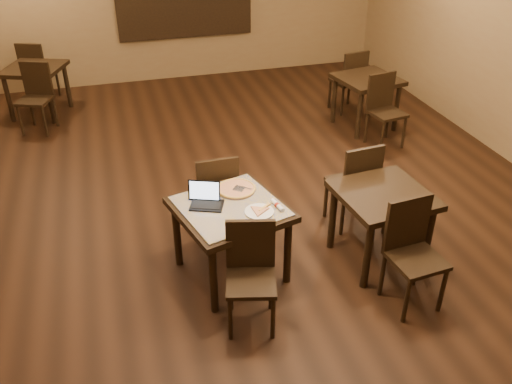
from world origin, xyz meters
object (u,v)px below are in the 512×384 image
object	(u,v)px
tiled_table	(230,215)
other_table_a_chair_near	(384,106)
chair_main_near	(251,268)
other_table_a	(367,86)
other_table_b_chair_far	(36,68)
laptop	(206,198)
other_table_b	(35,75)
other_table_b_chair_near	(36,93)
chair_main_far	(216,192)
other_table_c_chair_far	(356,181)
other_table_c	(382,204)
pizza_pan	(236,190)
other_table_c_chair_near	(412,247)
other_table_a_chair_far	(351,78)

from	to	relation	value
tiled_table	other_table_a_chair_near	xyz separation A→B (m)	(2.67, 2.18, -0.11)
chair_main_near	other_table_a	world-z (taller)	chair_main_near
other_table_b_chair_far	laptop	bearing A→B (deg)	130.86
other_table_b	other_table_b_chair_near	world-z (taller)	other_table_b_chair_near
other_table_a_chair_near	laptop	bearing A→B (deg)	-153.74
other_table_a_chair_near	tiled_table	bearing A→B (deg)	-150.50
chair_main_far	other_table_c_chair_far	world-z (taller)	other_table_c_chair_far
tiled_table	other_table_c	xyz separation A→B (m)	(1.43, -0.18, -0.02)
pizza_pan	other_table_a	xyz separation A→B (m)	(2.57, 2.51, -0.14)
pizza_pan	other_table_b_chair_far	xyz separation A→B (m)	(-2.09, 4.90, -0.21)
other_table_b_chair_near	other_table_c_chair_near	distance (m)	5.79
other_table_b	other_table_c_chair_far	xyz separation A→B (m)	(3.37, -4.16, -0.07)
other_table_b	other_table_c_chair_far	world-z (taller)	other_table_c_chair_far
other_table_a	tiled_table	bearing A→B (deg)	-144.00
chair_main_far	other_table_c_chair_near	bearing A→B (deg)	135.48
other_table_b_chair_near	other_table_c	size ratio (longest dim) A/B	1.10
other_table_a_chair_near	other_table_c_chair_near	world-z (taller)	other_table_c_chair_near
other_table_a_chair_far	other_table_c	world-z (taller)	other_table_a_chair_far
other_table_b_chair_near	other_table_c	world-z (taller)	other_table_b_chair_near
chair_main_near	other_table_a_chair_far	distance (m)	4.77
other_table_a	other_table_a_chair_near	xyz separation A→B (m)	(-0.01, -0.57, -0.08)
laptop	other_table_c	world-z (taller)	laptop
chair_main_near	laptop	world-z (taller)	laptop
other_table_a	other_table_b_chair_far	world-z (taller)	other_table_b_chair_far
pizza_pan	other_table_b	world-z (taller)	pizza_pan
pizza_pan	other_table_a_chair_near	bearing A→B (deg)	37.17
other_table_a_chair_near	other_table_a_chair_far	bearing A→B (deg)	78.92
tiled_table	chair_main_far	world-z (taller)	chair_main_far
chair_main_far	other_table_a	bearing A→B (deg)	-142.05
tiled_table	other_table_c	world-z (taller)	other_table_c
other_table_b	other_table_c	xyz separation A→B (m)	(3.37, -4.74, 0.01)
other_table_c	laptop	bearing A→B (deg)	164.97
laptop	other_table_b_chair_near	bearing A→B (deg)	135.52
chair_main_far	other_table_c	size ratio (longest dim) A/B	1.08
tiled_table	other_table_b	xyz separation A→B (m)	(-1.94, 4.56, -0.03)
laptop	other_table_b_chair_far	xyz separation A→B (m)	(-1.77, 5.04, -0.26)
chair_main_far	other_table_c_chair_far	distance (m)	1.45
other_table_b_chair_near	other_table_b_chair_far	world-z (taller)	same
tiled_table	pizza_pan	world-z (taller)	pizza_pan
pizza_pan	other_table_c_chair_near	distance (m)	1.65
tiled_table	pizza_pan	bearing A→B (deg)	48.40
other_table_b_chair_far	other_table_c_chair_far	size ratio (longest dim) A/B	0.99
other_table_c	other_table_c_chair_near	world-z (taller)	other_table_c_chair_near
chair_main_far	other_table_a_chair_near	distance (m)	3.10
other_table_b_chair_near	other_table_c_chair_near	size ratio (longest dim) A/B	0.99
pizza_pan	other_table_b_chair_near	world-z (taller)	other_table_b_chair_near
other_table_b_chair_near	laptop	bearing A→B (deg)	-44.79
other_table_b_chair_near	other_table_c	xyz separation A→B (m)	(3.33, -4.16, 0.08)
chair_main_near	other_table_c	size ratio (longest dim) A/B	1.05
other_table_c_chair_far	tiled_table	bearing A→B (deg)	10.12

